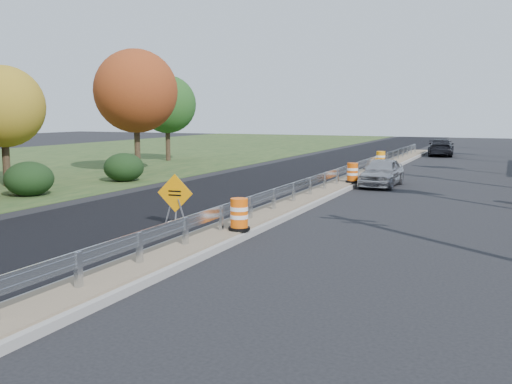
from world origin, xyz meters
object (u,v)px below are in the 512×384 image
at_px(barrel_median_far, 381,160).
at_px(car_dark_far, 441,147).
at_px(caution_sign, 175,213).
at_px(barrel_median_near, 239,215).
at_px(barrel_median_mid, 352,173).
at_px(car_silver, 382,172).

xyz_separation_m(barrel_median_far, car_dark_far, (2.01, 14.67, 0.01)).
relative_size(caution_sign, barrel_median_near, 1.82).
distance_m(barrel_median_near, barrel_median_mid, 12.54).
bearing_deg(barrel_median_far, barrel_median_mid, -87.27).
height_order(caution_sign, car_dark_far, caution_sign).
bearing_deg(car_silver, barrel_median_near, -94.41).
bearing_deg(barrel_median_far, barrel_median_near, -89.09).
bearing_deg(barrel_median_mid, barrel_median_far, 92.73).
xyz_separation_m(barrel_median_mid, car_dark_far, (1.61, 23.11, 0.03)).
height_order(barrel_median_near, car_dark_far, car_dark_far).
bearing_deg(car_silver, caution_sign, -105.85).
height_order(barrel_median_mid, barrel_median_far, barrel_median_far).
relative_size(barrel_median_near, barrel_median_mid, 0.97).
height_order(barrel_median_mid, car_dark_far, car_dark_far).
height_order(barrel_median_near, car_silver, car_silver).
relative_size(car_silver, car_dark_far, 0.83).
relative_size(barrel_median_near, car_silver, 0.23).
relative_size(barrel_median_mid, car_silver, 0.23).
height_order(caution_sign, barrel_median_far, caution_sign).
distance_m(barrel_median_near, car_silver, 13.47).
xyz_separation_m(barrel_median_near, car_dark_far, (1.68, 35.65, 0.04)).
height_order(caution_sign, car_silver, caution_sign).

